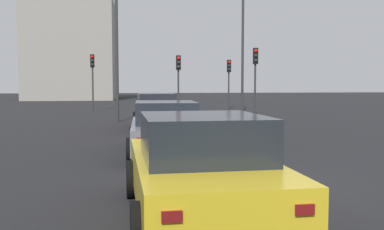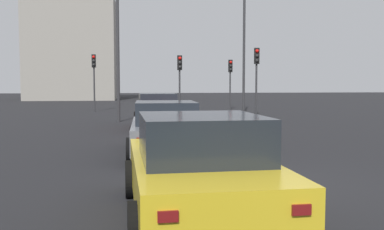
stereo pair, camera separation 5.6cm
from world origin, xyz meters
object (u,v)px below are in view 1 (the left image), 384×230
traffic_light_far_right (92,70)px  street_lamp_far (117,35)px  street_lamp_kerbside (243,44)px  car_grey_right_second (165,129)px  traffic_light_far_left (255,68)px  car_yellow_right_third (201,169)px  traffic_light_near_left (229,74)px  car_red_right_lead (156,111)px  traffic_light_near_right (178,72)px

traffic_light_far_right → street_lamp_far: 8.78m
traffic_light_far_right → street_lamp_kerbside: (-3.45, -9.77, 1.64)m
car_grey_right_second → traffic_light_far_left: (11.94, -5.96, 2.13)m
car_yellow_right_third → traffic_light_near_left: (24.89, -5.93, 1.92)m
car_red_right_lead → traffic_light_near_left: traffic_light_near_left is taller
traffic_light_near_right → traffic_light_far_right: traffic_light_far_right is taller
car_yellow_right_third → traffic_light_far_right: traffic_light_far_right is taller
traffic_light_near_right → street_lamp_kerbside: bearing=95.6°
traffic_light_near_left → traffic_light_near_right: (-4.41, 4.16, 0.00)m
car_grey_right_second → street_lamp_kerbside: bearing=-20.6°
car_red_right_lead → car_yellow_right_third: car_red_right_lead is taller
car_red_right_lead → traffic_light_near_right: 8.18m
traffic_light_near_right → car_red_right_lead: bearing=-14.8°
car_red_right_lead → street_lamp_kerbside: (8.30, -5.96, 3.75)m
traffic_light_near_left → street_lamp_kerbside: street_lamp_kerbside is taller
car_grey_right_second → street_lamp_far: street_lamp_far is taller
car_grey_right_second → car_yellow_right_third: car_yellow_right_third is taller
car_yellow_right_third → traffic_light_far_right: (24.49, 3.81, 2.11)m
car_red_right_lead → traffic_light_near_right: bearing=-14.4°
traffic_light_near_right → street_lamp_far: size_ratio=0.49×
car_yellow_right_third → traffic_light_near_left: size_ratio=1.16×
traffic_light_near_left → traffic_light_far_left: 7.20m
car_yellow_right_third → traffic_light_far_right: bearing=6.8°
traffic_light_near_right → street_lamp_kerbside: street_lamp_kerbside is taller
car_red_right_lead → street_lamp_far: street_lamp_far is taller
car_red_right_lead → street_lamp_kerbside: bearing=-37.2°
car_red_right_lead → street_lamp_far: 5.27m
car_grey_right_second → traffic_light_far_left: 13.52m
car_yellow_right_third → traffic_light_far_left: bearing=-20.4°
car_yellow_right_third → traffic_light_far_right: size_ratio=1.08×
traffic_light_near_left → traffic_light_near_right: size_ratio=1.00×
traffic_light_near_left → traffic_light_near_right: bearing=-43.6°
car_grey_right_second → car_yellow_right_third: size_ratio=1.02×
car_grey_right_second → traffic_light_near_left: 20.16m
street_lamp_far → car_grey_right_second: bearing=-170.7°
traffic_light_near_left → traffic_light_far_right: (-0.40, 9.74, 0.19)m
car_red_right_lead → traffic_light_far_left: 7.96m
traffic_light_far_right → street_lamp_far: size_ratio=0.53×
traffic_light_near_left → traffic_light_far_right: size_ratio=0.93×
car_grey_right_second → street_lamp_far: 11.09m
traffic_light_far_left → street_lamp_far: (-1.62, 7.66, 1.54)m
car_red_right_lead → traffic_light_near_left: size_ratio=1.24×
car_yellow_right_third → street_lamp_far: (16.08, 1.80, 3.65)m
traffic_light_far_right → street_lamp_kerbside: bearing=69.0°
traffic_light_far_left → street_lamp_kerbside: size_ratio=0.52×
traffic_light_far_right → traffic_light_near_right: bearing=52.7°
traffic_light_near_left → street_lamp_far: size_ratio=0.49×
car_grey_right_second → car_red_right_lead: bearing=0.2°
traffic_light_far_left → car_yellow_right_third: bearing=-11.5°
street_lamp_far → traffic_light_far_left: bearing=-78.1°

